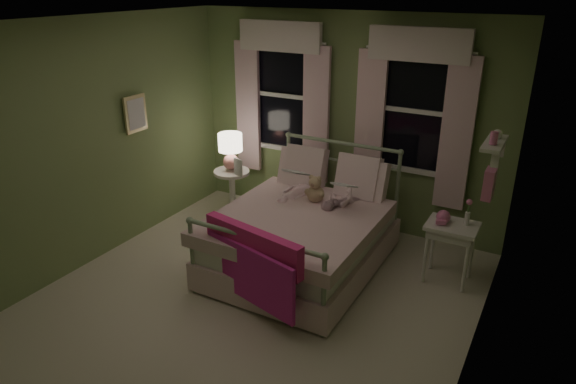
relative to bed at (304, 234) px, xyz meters
The scene contains 18 objects.
room_shell 1.23m from the bed, 98.16° to the right, with size 4.20×4.20×4.20m.
bed is the anchor object (origin of this frame).
pink_throw 1.05m from the bed, 90.00° to the right, with size 1.10×0.38×0.71m.
child_left 0.77m from the bed, 123.60° to the left, with size 0.29×0.19×0.80m, color #F7D1DD.
child_right 0.74m from the bed, 56.40° to the left, with size 0.34×0.26×0.70m, color #F7D1DD.
book_left 0.66m from the bed, 148.52° to the left, with size 0.20×0.27×0.03m, color beige.
book_right 0.63m from the bed, 31.48° to the left, with size 0.20×0.27×0.02m, color beige.
teddy_bear 0.49m from the bed, 90.00° to the left, with size 0.23×0.19×0.32m.
nightstand_left 1.53m from the bed, 154.83° to the left, with size 0.46×0.46×0.65m.
table_lamp 1.63m from the bed, 154.83° to the left, with size 0.30×0.30×0.47m.
book_nightstand 1.43m from the bed, 156.05° to the left, with size 0.16×0.22×0.02m, color beige.
nightstand_right 1.52m from the bed, 17.35° to the left, with size 0.50×0.40×0.64m.
pink_toy 1.45m from the bed, 18.36° to the left, with size 0.14×0.19×0.14m.
bud_vase 1.69m from the bed, 17.76° to the left, with size 0.06×0.06×0.28m.
window_left 1.99m from the bed, 128.48° to the left, with size 1.34×0.13×1.96m.
window_right 1.88m from the bed, 58.91° to the left, with size 1.34×0.13×1.96m.
wall_shelf 2.12m from the bed, ahead, with size 0.15×0.50×0.60m.
framed_picture 2.36m from the bed, behind, with size 0.03×0.32×0.42m.
Camera 1 is at (2.36, -3.57, 2.93)m, focal length 32.00 mm.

